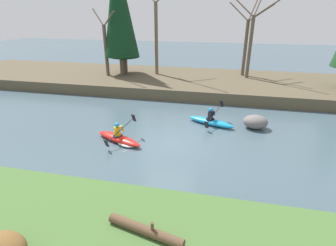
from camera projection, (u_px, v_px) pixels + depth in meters
The scene contains 12 objects.
ground_plane at pixel (168, 144), 12.69m from camera, with size 90.00×90.00×0.00m, color #425660.
riverbank_far at pixel (195, 83), 21.89m from camera, with size 44.00×8.28×0.82m.
conifer_tree_far_left at pixel (118, 5), 20.68m from camera, with size 2.70×2.70×9.51m.
conifer_tree_left at pixel (122, 15), 21.41m from camera, with size 2.57×2.57×8.28m.
bare_tree_upstream at pixel (106, 44), 21.62m from camera, with size 3.04×3.00×5.47m.
bare_tree_mid_upstream at pixel (157, 30), 21.69m from camera, with size 4.25×4.20×7.77m.
bare_tree_mid_downstream at pixel (246, 41), 21.55m from camera, with size 3.31×3.27×5.99m.
bare_tree_downstream at pixel (251, 40), 20.63m from camera, with size 3.54×3.50×6.43m.
kayaker_lead at pixel (211, 121), 14.72m from camera, with size 2.73×1.99×1.20m.
kayaker_middle at pixel (120, 139), 12.74m from camera, with size 2.72×1.98×1.20m.
boulder_midstream at pixel (255, 122), 14.23m from camera, with size 1.31×1.03×0.74m.
driftwood_log at pixel (145, 230), 6.38m from camera, with size 2.03×0.69×0.44m.
Camera 1 is at (2.42, -11.00, 5.93)m, focal length 28.00 mm.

